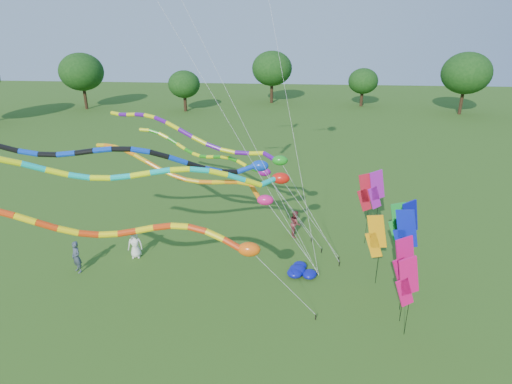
# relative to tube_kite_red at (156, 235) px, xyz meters

# --- Properties ---
(ground) EXTENTS (160.00, 160.00, 0.00)m
(ground) POSITION_rel_tube_kite_red_xyz_m (4.99, -0.20, -4.43)
(ground) COLOR #285516
(ground) RESTS_ON ground
(tree_ring) EXTENTS (116.48, 116.89, 9.56)m
(tree_ring) POSITION_rel_tube_kite_red_xyz_m (6.50, 3.66, 0.86)
(tree_ring) COLOR #382314
(tree_ring) RESTS_ON ground
(tube_kite_red) EXTENTS (14.19, 1.88, 6.57)m
(tube_kite_red) POSITION_rel_tube_kite_red_xyz_m (0.00, 0.00, 0.00)
(tube_kite_red) COLOR black
(tube_kite_red) RESTS_ON ground
(tube_kite_orange) EXTENTS (13.79, 4.94, 6.58)m
(tube_kite_orange) POSITION_rel_tube_kite_red_xyz_m (0.43, 6.85, 0.20)
(tube_kite_orange) COLOR black
(tube_kite_orange) RESTS_ON ground
(tube_kite_purple) EXTENTS (14.91, 6.28, 8.33)m
(tube_kite_purple) POSITION_rel_tube_kite_red_xyz_m (0.71, 8.41, 2.08)
(tube_kite_purple) COLOR black
(tube_kite_purple) RESTS_ON ground
(tube_kite_blue) EXTENTS (15.76, 4.37, 8.19)m
(tube_kite_blue) POSITION_rel_tube_kite_red_xyz_m (-0.42, 4.17, 2.07)
(tube_kite_blue) COLOR black
(tube_kite_blue) RESTS_ON ground
(tube_kite_cyan) EXTENTS (14.85, 6.15, 8.47)m
(tube_kite_cyan) POSITION_rel_tube_kite_red_xyz_m (0.98, 2.40, 1.93)
(tube_kite_cyan) COLOR black
(tube_kite_cyan) RESTS_ON ground
(tube_kite_green) EXTENTS (11.82, 4.25, 6.68)m
(tube_kite_green) POSITION_rel_tube_kite_red_xyz_m (0.95, 10.37, 0.37)
(tube_kite_green) COLOR black
(tube_kite_green) RESTS_ON ground
(banner_pole_magenta_a) EXTENTS (1.13, 0.41, 4.07)m
(banner_pole_magenta_a) POSITION_rel_tube_kite_red_xyz_m (10.89, -0.31, -1.61)
(banner_pole_magenta_a) COLOR black
(banner_pole_magenta_a) RESTS_ON ground
(banner_pole_blue_b) EXTENTS (1.09, 0.55, 4.72)m
(banner_pole_blue_b) POSITION_rel_tube_kite_red_xyz_m (11.96, 4.23, -0.97)
(banner_pole_blue_b) COLOR black
(banner_pole_blue_b) RESTS_ON ground
(banner_pole_blue_a) EXTENTS (1.11, 0.50, 5.35)m
(banner_pole_blue_a) POSITION_rel_tube_kite_red_xyz_m (11.10, 1.66, -0.35)
(banner_pole_blue_a) COLOR black
(banner_pole_blue_a) RESTS_ON ground
(banner_pole_violet) EXTENTS (1.12, 0.47, 5.03)m
(banner_pole_violet) POSITION_rel_tube_kite_red_xyz_m (10.90, 7.91, -0.66)
(banner_pole_violet) COLOR black
(banner_pole_violet) RESTS_ON ground
(banner_pole_magenta_b) EXTENTS (1.13, 0.43, 4.54)m
(banner_pole_magenta_b) POSITION_rel_tube_kite_red_xyz_m (10.90, 0.61, -1.15)
(banner_pole_magenta_b) COLOR black
(banner_pole_magenta_b) RESTS_ON ground
(banner_pole_orange) EXTENTS (1.14, 0.39, 4.05)m
(banner_pole_orange) POSITION_rel_tube_kite_red_xyz_m (10.28, 3.80, -1.63)
(banner_pole_orange) COLOR black
(banner_pole_orange) RESTS_ON ground
(banner_pole_green) EXTENTS (1.16, 0.09, 4.20)m
(banner_pole_green) POSITION_rel_tube_kite_red_xyz_m (11.69, 5.14, -1.48)
(banner_pole_green) COLOR black
(banner_pole_green) RESTS_ON ground
(banner_pole_red) EXTENTS (1.16, 0.22, 4.73)m
(banner_pole_red) POSITION_rel_tube_kite_red_xyz_m (10.37, 8.20, -0.96)
(banner_pole_red) COLOR black
(banner_pole_red) RESTS_ON ground
(blue_nylon_heap) EXTENTS (1.40, 1.59, 0.49)m
(blue_nylon_heap) POSITION_rel_tube_kite_red_xyz_m (6.91, 4.24, -4.20)
(blue_nylon_heap) COLOR #0B119A
(blue_nylon_heap) RESTS_ON ground
(person_a) EXTENTS (0.91, 0.67, 1.71)m
(person_a) POSITION_rel_tube_kite_red_xyz_m (-3.22, 5.32, -3.57)
(person_a) COLOR silver
(person_a) RESTS_ON ground
(person_b) EXTENTS (0.81, 0.76, 1.86)m
(person_b) POSITION_rel_tube_kite_red_xyz_m (-5.90, 3.48, -3.50)
(person_b) COLOR #3A4452
(person_b) RESTS_ON ground
(person_c) EXTENTS (0.76, 0.93, 1.76)m
(person_c) POSITION_rel_tube_kite_red_xyz_m (6.20, 8.88, -3.55)
(person_c) COLOR maroon
(person_c) RESTS_ON ground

